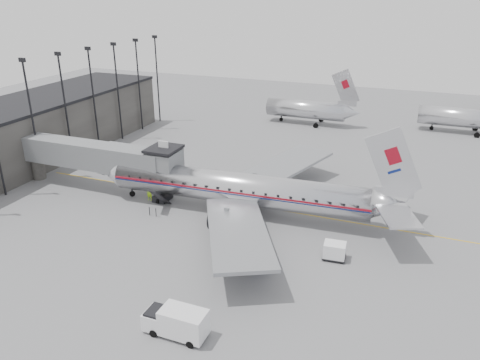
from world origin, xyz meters
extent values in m
plane|color=slate|center=(0.00, 0.00, 0.00)|extent=(160.00, 160.00, 0.00)
cube|color=#393734|center=(-34.00, 10.00, 4.00)|extent=(12.00, 46.00, 8.00)
cube|color=gold|center=(3.00, 6.00, 0.01)|extent=(60.00, 0.15, 0.01)
cube|color=slate|center=(-22.00, 3.60, 4.30)|extent=(12.00, 2.80, 3.00)
cube|color=slate|center=(-13.00, 3.60, 4.30)|extent=(8.00, 3.00, 3.10)
cube|color=slate|center=(-9.00, 4.00, 4.30)|extent=(3.20, 3.60, 3.20)
cube|color=black|center=(-9.00, 4.00, 6.20)|extent=(3.40, 3.80, 0.30)
cube|color=white|center=(-9.00, 4.00, 6.70)|extent=(1.20, 0.15, 0.80)
cylinder|color=black|center=(-9.30, 3.60, 1.40)|extent=(0.56, 0.56, 2.80)
cube|color=black|center=(-9.30, 3.60, 0.35)|extent=(1.60, 2.20, 0.70)
cylinder|color=black|center=(-9.30, 2.60, 0.30)|extent=(0.30, 0.60, 0.60)
cylinder|color=black|center=(-9.30, 4.60, 0.30)|extent=(0.30, 0.60, 0.60)
cylinder|color=#393734|center=(-27.50, 3.60, 1.40)|extent=(1.60, 1.60, 2.80)
cube|color=black|center=(-8.20, 1.30, 1.50)|extent=(0.90, 3.20, 2.90)
cylinder|color=black|center=(-27.50, 4.00, 7.50)|extent=(0.24, 0.24, 15.00)
cube|color=black|center=(-27.50, 4.00, 15.00)|extent=(0.90, 0.25, 0.50)
cylinder|color=black|center=(-27.50, 10.00, 7.50)|extent=(0.24, 0.24, 15.00)
cube|color=black|center=(-27.50, 10.00, 15.00)|extent=(0.90, 0.25, 0.50)
cylinder|color=black|center=(-27.50, 16.00, 7.50)|extent=(0.24, 0.24, 15.00)
cube|color=black|center=(-27.50, 16.00, 15.00)|extent=(0.90, 0.25, 0.50)
cylinder|color=black|center=(-27.50, 22.00, 7.50)|extent=(0.24, 0.24, 15.00)
cube|color=black|center=(-27.50, 22.00, 15.00)|extent=(0.90, 0.25, 0.50)
cylinder|color=black|center=(-27.50, 28.00, 7.50)|extent=(0.24, 0.24, 15.00)
cube|color=black|center=(-27.50, 28.00, 15.00)|extent=(0.90, 0.25, 0.50)
cylinder|color=black|center=(-27.50, 34.00, 7.50)|extent=(0.24, 0.24, 15.00)
cube|color=black|center=(-27.50, 34.00, 15.00)|extent=(0.90, 0.25, 0.50)
cylinder|color=silver|center=(-2.00, 42.00, 2.60)|extent=(14.00, 3.20, 3.20)
cube|color=silver|center=(4.80, 42.00, 7.00)|extent=(5.17, 0.26, 6.52)
cylinder|color=black|center=(-6.50, 42.00, 0.50)|extent=(0.24, 0.24, 1.00)
cylinder|color=silver|center=(24.00, 46.00, 2.60)|extent=(14.00, 3.20, 3.20)
cylinder|color=black|center=(19.50, 46.00, 0.50)|extent=(0.24, 0.24, 1.00)
cylinder|color=silver|center=(0.00, 3.92, 2.83)|extent=(28.41, 5.06, 3.49)
cone|color=silver|center=(-15.52, 3.05, 2.83)|extent=(3.02, 3.64, 3.49)
cone|color=silver|center=(15.80, 4.80, 3.20)|extent=(3.95, 3.52, 3.31)
cube|color=maroon|center=(0.00, 3.92, 3.06)|extent=(28.42, 5.11, 0.17)
cube|color=navy|center=(0.00, 3.92, 2.85)|extent=(28.42, 5.11, 0.09)
cube|color=silver|center=(15.52, 4.79, 7.54)|extent=(5.79, 0.61, 7.24)
cube|color=gray|center=(2.35, 12.54, 2.54)|extent=(10.19, 15.93, 1.12)
cube|color=gray|center=(3.30, -4.39, 2.54)|extent=(11.50, 15.77, 1.12)
cylinder|color=gray|center=(0.20, 8.84, 1.37)|extent=(3.31, 2.15, 1.98)
cylinder|color=gray|center=(0.74, -0.95, 1.37)|extent=(3.31, 2.15, 1.98)
cylinder|color=black|center=(-13.17, 3.18, 0.61)|extent=(0.19, 0.19, 1.22)
cylinder|color=black|center=(1.74, 6.47, 0.66)|extent=(0.24, 0.24, 1.32)
cylinder|color=black|center=(1.74, 6.47, 0.42)|extent=(0.96, 0.38, 0.94)
cylinder|color=black|center=(2.02, 1.58, 0.66)|extent=(0.24, 0.24, 1.32)
cylinder|color=black|center=(2.02, 1.58, 0.42)|extent=(0.96, 0.38, 0.94)
cube|color=white|center=(3.82, -16.01, 1.23)|extent=(3.30, 1.86, 1.92)
cube|color=white|center=(1.54, -15.98, 0.87)|extent=(1.48, 1.75, 1.28)
cube|color=black|center=(1.54, -15.98, 1.41)|extent=(1.11, 1.56, 0.55)
cylinder|color=black|center=(1.81, -16.81, 0.29)|extent=(0.59, 0.23, 0.58)
cylinder|color=black|center=(1.82, -15.16, 0.29)|extent=(0.59, 0.23, 0.58)
cylinder|color=black|center=(4.73, -16.84, 0.29)|extent=(0.59, 0.23, 0.58)
cylinder|color=black|center=(4.74, -15.19, 0.29)|extent=(0.59, 0.23, 0.58)
cube|color=#0E1039|center=(6.00, -5.70, 0.85)|extent=(2.14, 1.86, 1.25)
cube|color=black|center=(6.00, -5.70, 0.18)|extent=(2.25, 1.98, 0.11)
cylinder|color=black|center=(5.50, -6.45, 0.13)|extent=(0.29, 0.19, 0.27)
cylinder|color=black|center=(6.85, -5.97, 0.13)|extent=(0.29, 0.19, 0.27)
cylinder|color=black|center=(5.15, -5.44, 0.13)|extent=(0.29, 0.19, 0.27)
cylinder|color=black|center=(6.50, -4.96, 0.13)|extent=(0.29, 0.19, 0.27)
cube|color=white|center=(11.73, -1.85, 0.92)|extent=(2.05, 1.60, 1.36)
cube|color=black|center=(11.73, -1.85, 0.19)|extent=(2.15, 1.71, 0.12)
cylinder|color=black|center=(11.00, -2.49, 0.15)|extent=(0.30, 0.14, 0.29)
cylinder|color=black|center=(12.55, -2.37, 0.15)|extent=(0.30, 0.14, 0.29)
cylinder|color=black|center=(10.91, -1.33, 0.15)|extent=(0.30, 0.14, 0.29)
cylinder|color=black|center=(12.46, -1.21, 0.15)|extent=(0.30, 0.14, 0.29)
imported|color=#B0F31C|center=(-10.66, 3.00, 0.96)|extent=(0.70, 0.47, 1.91)
camera|label=1|loc=(17.15, -39.16, 22.98)|focal=35.00mm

